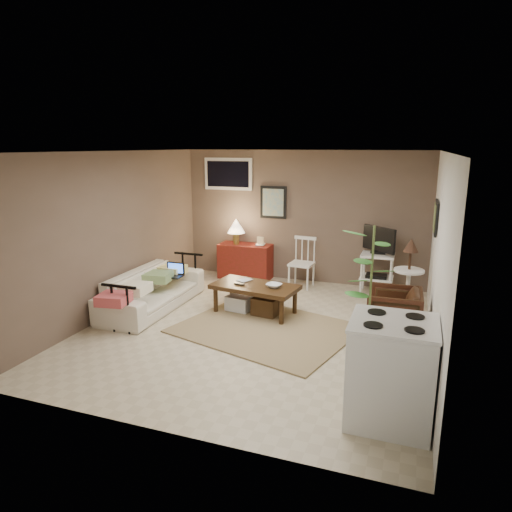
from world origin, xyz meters
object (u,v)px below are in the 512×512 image
at_px(sofa, 152,284).
at_px(tv_stand, 378,259).
at_px(coffee_table, 254,297).
at_px(side_table, 409,268).
at_px(armchair, 394,310).
at_px(potted_plant, 370,295).
at_px(spindle_chair, 302,264).
at_px(stove, 391,372).
at_px(red_console, 244,258).

relative_size(sofa, tv_stand, 1.75).
xyz_separation_m(coffee_table, side_table, (2.16, 0.71, 0.46)).
bearing_deg(armchair, side_table, 168.30).
bearing_deg(potted_plant, spindle_chair, 117.23).
relative_size(spindle_chair, armchair, 1.27).
height_order(sofa, stove, stove).
height_order(coffee_table, tv_stand, tv_stand).
xyz_separation_m(sofa, potted_plant, (3.36, -0.95, 0.50)).
bearing_deg(tv_stand, side_table, -59.99).
height_order(tv_stand, stove, tv_stand).
distance_m(red_console, side_table, 3.17).
xyz_separation_m(spindle_chair, tv_stand, (1.30, 0.05, 0.19)).
bearing_deg(red_console, side_table, -18.96).
height_order(tv_stand, side_table, side_table).
relative_size(coffee_table, potted_plant, 0.80).
bearing_deg(coffee_table, tv_stand, 44.56).
bearing_deg(coffee_table, potted_plant, -35.07).
bearing_deg(sofa, armchair, -87.22).
distance_m(sofa, potted_plant, 3.53).
relative_size(armchair, stove, 0.71).
height_order(sofa, armchair, sofa).
bearing_deg(spindle_chair, stove, -64.97).
bearing_deg(potted_plant, side_table, 79.34).
relative_size(tv_stand, potted_plant, 0.69).
relative_size(coffee_table, sofa, 0.66).
bearing_deg(potted_plant, coffee_table, 144.93).
height_order(sofa, side_table, side_table).
bearing_deg(red_console, spindle_chair, -8.14).
distance_m(coffee_table, armchair, 2.02).
bearing_deg(sofa, red_console, -20.20).
distance_m(tv_stand, side_table, 1.05).
height_order(coffee_table, potted_plant, potted_plant).
relative_size(red_console, stove, 1.16).
relative_size(red_console, spindle_chair, 1.28).
height_order(spindle_chair, potted_plant, potted_plant).
bearing_deg(tv_stand, stove, -83.20).
xyz_separation_m(sofa, spindle_chair, (1.91, 1.87, 0.02)).
distance_m(coffee_table, sofa, 1.61).
height_order(red_console, side_table, side_table).
bearing_deg(potted_plant, sofa, 164.17).
xyz_separation_m(red_console, potted_plant, (2.61, -2.99, 0.50)).
xyz_separation_m(coffee_table, armchair, (2.01, -0.13, 0.08)).
xyz_separation_m(red_console, tv_stand, (2.46, -0.12, 0.22)).
bearing_deg(stove, tv_stand, 96.80).
distance_m(side_table, armchair, 0.93).
distance_m(coffee_table, stove, 3.03).
distance_m(spindle_chair, potted_plant, 3.21).
distance_m(red_console, potted_plant, 4.00).
height_order(potted_plant, stove, potted_plant).
relative_size(spindle_chair, side_table, 0.76).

